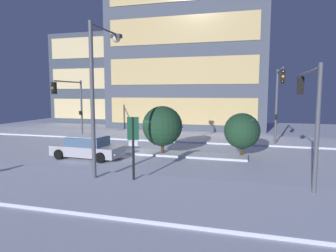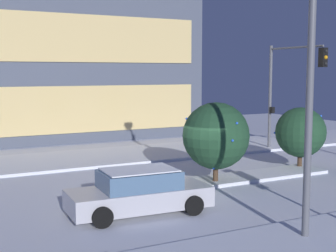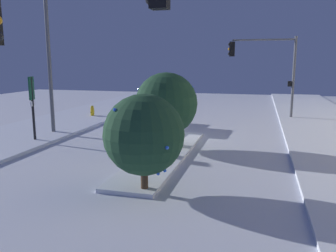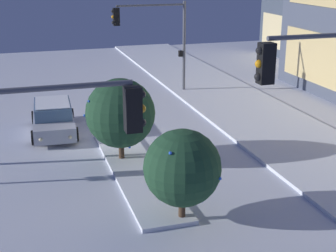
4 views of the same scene
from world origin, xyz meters
name	(u,v)px [view 4 (image 4 of 4)]	position (x,y,z in m)	size (l,w,h in m)	color
ground	(112,148)	(0.00, 0.00, 0.00)	(52.00, 52.00, 0.00)	silver
curb_strip_far	(276,129)	(0.00, 8.03, 0.07)	(52.00, 5.20, 0.14)	silver
median_strip	(136,171)	(2.89, 0.38, 0.07)	(9.00, 1.80, 0.14)	silver
car_near	(53,118)	(-2.92, -2.21, 0.71)	(4.86, 2.26, 1.49)	#B7B7C1
traffic_light_corner_far_left	(156,31)	(-8.45, 4.44, 3.83)	(0.32, 4.51, 5.53)	#565960
traffic_light_corner_near_right	(7,158)	(10.12, -4.04, 3.93)	(0.32, 5.25, 5.53)	#565960
decorated_tree_median	(182,168)	(6.95, 0.87, 1.78)	(2.40, 2.40, 2.99)	#473323
decorated_tree_left_of_median	(120,113)	(1.60, 0.10, 2.04)	(2.82, 2.83, 3.43)	#473323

